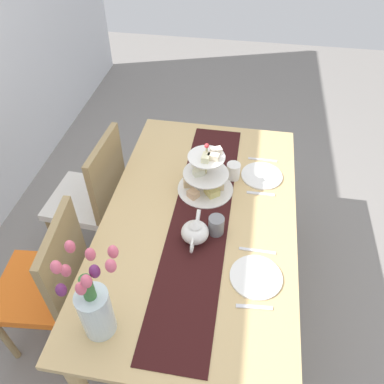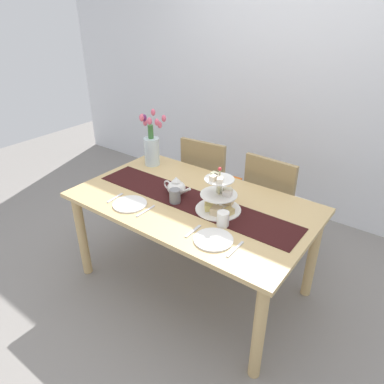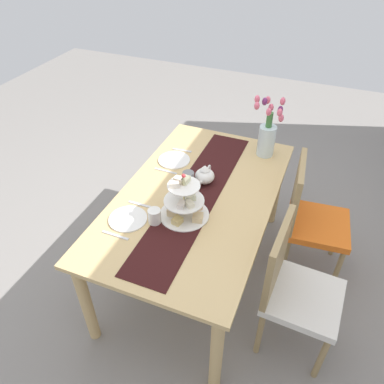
% 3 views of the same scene
% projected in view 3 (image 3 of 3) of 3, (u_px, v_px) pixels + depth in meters
% --- Properties ---
extents(ground_plane, '(8.00, 8.00, 0.00)m').
position_uv_depth(ground_plane, '(196.00, 269.00, 2.85)').
color(ground_plane, gray).
extents(dining_table, '(1.65, 0.96, 0.73)m').
position_uv_depth(dining_table, '(197.00, 206.00, 2.45)').
color(dining_table, tan).
rests_on(dining_table, ground_plane).
extents(chair_left, '(0.46, 0.46, 0.91)m').
position_uv_depth(chair_left, '(309.00, 216.00, 2.58)').
color(chair_left, '#9C8254').
rests_on(chair_left, ground_plane).
extents(chair_right, '(0.44, 0.44, 0.91)m').
position_uv_depth(chair_right, '(293.00, 286.00, 2.12)').
color(chair_right, '#9C8254').
rests_on(chair_right, ground_plane).
extents(table_runner, '(1.53, 0.28, 0.00)m').
position_uv_depth(table_runner, '(196.00, 194.00, 2.39)').
color(table_runner, black).
rests_on(table_runner, dining_table).
extents(tiered_cake_stand, '(0.30, 0.30, 0.30)m').
position_uv_depth(tiered_cake_stand, '(184.00, 204.00, 2.18)').
color(tiered_cake_stand, beige).
rests_on(tiered_cake_stand, table_runner).
extents(teapot, '(0.24, 0.13, 0.14)m').
position_uv_depth(teapot, '(205.00, 175.00, 2.46)').
color(teapot, white).
rests_on(teapot, table_runner).
extents(tulip_vase, '(0.17, 0.22, 0.45)m').
position_uv_depth(tulip_vase, '(267.00, 135.00, 2.66)').
color(tulip_vase, silver).
rests_on(tulip_vase, dining_table).
extents(dinner_plate_left, '(0.23, 0.23, 0.01)m').
position_uv_depth(dinner_plate_left, '(174.00, 160.00, 2.70)').
color(dinner_plate_left, white).
rests_on(dinner_plate_left, dining_table).
extents(fork_left, '(0.03, 0.15, 0.01)m').
position_uv_depth(fork_left, '(182.00, 150.00, 2.80)').
color(fork_left, silver).
rests_on(fork_left, dining_table).
extents(knife_left, '(0.02, 0.17, 0.01)m').
position_uv_depth(knife_left, '(166.00, 171.00, 2.59)').
color(knife_left, silver).
rests_on(knife_left, dining_table).
extents(dinner_plate_right, '(0.23, 0.23, 0.01)m').
position_uv_depth(dinner_plate_right, '(128.00, 219.00, 2.21)').
color(dinner_plate_right, white).
rests_on(dinner_plate_right, dining_table).
extents(fork_right, '(0.02, 0.15, 0.01)m').
position_uv_depth(fork_right, '(140.00, 204.00, 2.32)').
color(fork_right, silver).
rests_on(fork_right, dining_table).
extents(knife_right, '(0.02, 0.17, 0.01)m').
position_uv_depth(knife_right, '(115.00, 235.00, 2.11)').
color(knife_right, silver).
rests_on(knife_right, dining_table).
extents(mug_grey, '(0.08, 0.08, 0.09)m').
position_uv_depth(mug_grey, '(188.00, 178.00, 2.44)').
color(mug_grey, slate).
rests_on(mug_grey, table_runner).
extents(mug_white_text, '(0.08, 0.08, 0.09)m').
position_uv_depth(mug_white_text, '(155.00, 216.00, 2.16)').
color(mug_white_text, white).
rests_on(mug_white_text, dining_table).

